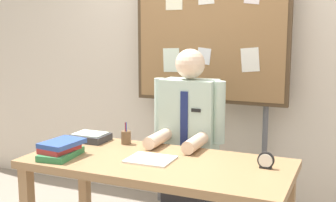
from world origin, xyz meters
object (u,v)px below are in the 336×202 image
(bulletin_board, at_px, (210,34))
(paper_tray, at_px, (90,137))
(book_stack, at_px, (61,149))
(desk_clock, at_px, (266,161))
(pen_holder, at_px, (126,137))
(person, at_px, (189,150))
(open_notebook, at_px, (150,159))
(desk, at_px, (157,174))

(bulletin_board, xyz_separation_m, paper_tray, (-0.65, -0.78, -0.75))
(book_stack, bearing_deg, bulletin_board, 63.77)
(desk_clock, relative_size, pen_holder, 0.62)
(paper_tray, bearing_deg, person, 26.41)
(person, distance_m, desk_clock, 0.81)
(bulletin_board, bearing_deg, pen_holder, -115.96)
(open_notebook, distance_m, pen_holder, 0.44)
(open_notebook, height_order, paper_tray, paper_tray)
(desk, height_order, open_notebook, open_notebook)
(pen_holder, bearing_deg, paper_tray, -174.49)
(book_stack, xyz_separation_m, paper_tray, (-0.06, 0.42, -0.02))
(desk_clock, height_order, paper_tray, desk_clock)
(desk, bearing_deg, person, 90.00)
(person, relative_size, paper_tray, 5.40)
(desk, distance_m, pen_holder, 0.47)
(bulletin_board, bearing_deg, desk_clock, -54.25)
(pen_holder, height_order, paper_tray, pen_holder)
(open_notebook, bearing_deg, book_stack, -163.59)
(desk, xyz_separation_m, open_notebook, (-0.04, -0.02, 0.10))
(desk, bearing_deg, book_stack, -162.76)
(desk, xyz_separation_m, paper_tray, (-0.65, 0.24, 0.12))
(open_notebook, bearing_deg, paper_tray, 157.31)
(person, relative_size, book_stack, 4.46)
(desk, distance_m, person, 0.56)
(bulletin_board, xyz_separation_m, book_stack, (-0.59, -1.21, -0.72))
(bulletin_board, relative_size, book_stack, 6.75)
(person, bearing_deg, pen_holder, -141.13)
(paper_tray, bearing_deg, bulletin_board, 50.20)
(bulletin_board, bearing_deg, desk, -89.99)
(desk, distance_m, book_stack, 0.64)
(desk, height_order, person, person)
(person, relative_size, pen_holder, 8.78)
(desk, height_order, desk_clock, desk_clock)
(desk, xyz_separation_m, book_stack, (-0.59, -0.18, 0.14))
(desk, relative_size, paper_tray, 6.41)
(pen_holder, bearing_deg, person, 38.87)
(desk, relative_size, pen_holder, 10.41)
(book_stack, relative_size, open_notebook, 1.11)
(book_stack, height_order, desk_clock, book_stack)
(book_stack, xyz_separation_m, open_notebook, (0.56, 0.16, -0.05))
(desk_clock, bearing_deg, book_stack, -166.79)
(desk_clock, bearing_deg, paper_tray, 174.39)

